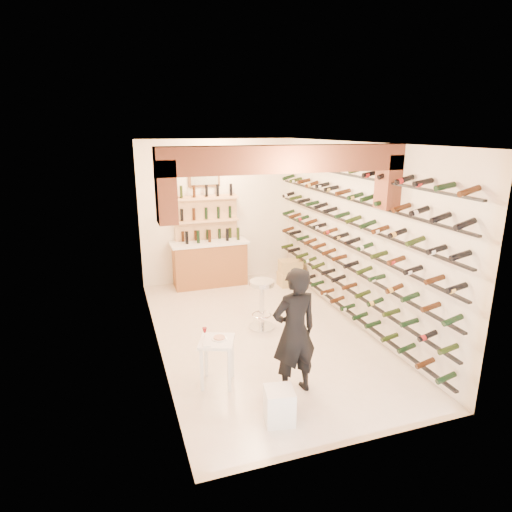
{
  "coord_description": "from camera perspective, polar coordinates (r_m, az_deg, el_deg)",
  "views": [
    {
      "loc": [
        -2.31,
        -6.58,
        3.42
      ],
      "look_at": [
        0.0,
        0.3,
        1.3
      ],
      "focal_mm": 30.81,
      "sensor_mm": 36.0,
      "label": 1
    }
  ],
  "objects": [
    {
      "name": "ground",
      "position": [
        7.76,
        0.72,
        -9.85
      ],
      "size": [
        6.0,
        6.0,
        0.0
      ],
      "primitive_type": "plane",
      "color": "beige",
      "rests_on": "ground"
    },
    {
      "name": "back_shelving",
      "position": [
        9.93,
        -6.42,
        3.08
      ],
      "size": [
        1.4,
        0.31,
        2.73
      ],
      "color": "#DCAD7C",
      "rests_on": "ground"
    },
    {
      "name": "back_counter",
      "position": [
        9.87,
        -6.01,
        -0.81
      ],
      "size": [
        1.7,
        0.62,
        1.29
      ],
      "color": "#975B2E",
      "rests_on": "ground"
    },
    {
      "name": "person",
      "position": [
        5.8,
        5.01,
        -9.77
      ],
      "size": [
        0.68,
        0.49,
        1.75
      ],
      "primitive_type": "imported",
      "rotation": [
        0.0,
        0.0,
        3.25
      ],
      "color": "black",
      "rests_on": "ground"
    },
    {
      "name": "tasting_table",
      "position": [
        6.12,
        -5.14,
        -11.79
      ],
      "size": [
        0.59,
        0.59,
        0.81
      ],
      "rotation": [
        0.0,
        0.0,
        -0.37
      ],
      "color": "white",
      "rests_on": "ground"
    },
    {
      "name": "white_stool",
      "position": [
        5.57,
        3.04,
        -18.81
      ],
      "size": [
        0.4,
        0.4,
        0.43
      ],
      "primitive_type": "cube",
      "rotation": [
        0.0,
        0.0,
        -0.18
      ],
      "color": "white",
      "rests_on": "ground"
    },
    {
      "name": "crate_lower",
      "position": [
        9.94,
        4.45,
        -2.94
      ],
      "size": [
        0.52,
        0.37,
        0.31
      ],
      "primitive_type": "cube",
      "rotation": [
        0.0,
        0.0,
        0.01
      ],
      "color": "tan",
      "rests_on": "ground"
    },
    {
      "name": "room_shell",
      "position": [
        6.82,
        1.51,
        6.43
      ],
      "size": [
        3.52,
        6.02,
        3.21
      ],
      "color": "white",
      "rests_on": "ground"
    },
    {
      "name": "crate_upper",
      "position": [
        9.84,
        4.49,
        -1.31
      ],
      "size": [
        0.51,
        0.37,
        0.28
      ],
      "primitive_type": "cube",
      "rotation": [
        0.0,
        0.0,
        -0.08
      ],
      "color": "tan",
      "rests_on": "crate_lower"
    },
    {
      "name": "chrome_barstool",
      "position": [
        7.71,
        0.76,
        -5.86
      ],
      "size": [
        0.46,
        0.46,
        0.89
      ],
      "rotation": [
        0.0,
        0.0,
        0.01
      ],
      "color": "silver",
      "rests_on": "ground"
    },
    {
      "name": "wine_rack",
      "position": [
        7.84,
        11.38,
        2.16
      ],
      "size": [
        0.32,
        5.7,
        2.56
      ],
      "color": "black",
      "rests_on": "ground"
    }
  ]
}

